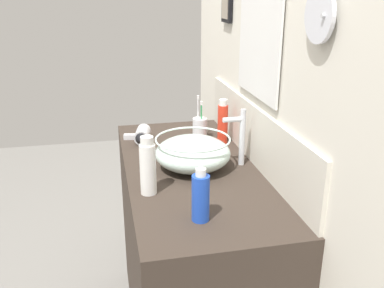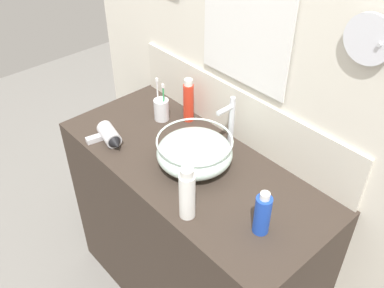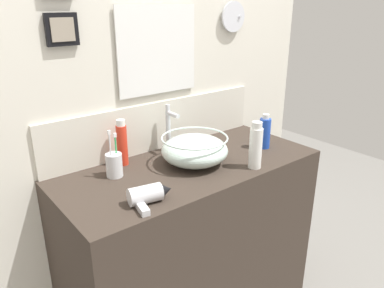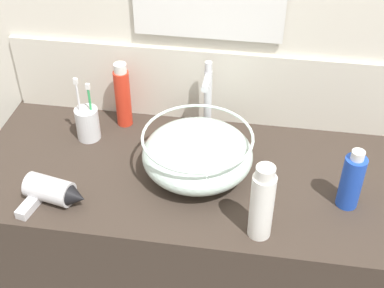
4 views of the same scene
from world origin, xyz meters
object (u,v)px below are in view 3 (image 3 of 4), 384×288
(lotion_bottle, at_px, (122,143))
(toothbrush_cup, at_px, (114,165))
(glass_bowl_sink, at_px, (195,150))
(shampoo_bottle, at_px, (265,132))
(hair_drier, at_px, (149,195))
(faucet, at_px, (169,126))
(spray_bottle, at_px, (256,146))

(lotion_bottle, bearing_deg, toothbrush_cup, -135.36)
(glass_bowl_sink, height_order, toothbrush_cup, toothbrush_cup)
(shampoo_bottle, xyz_separation_m, lotion_bottle, (-0.66, 0.26, 0.02))
(hair_drier, relative_size, shampoo_bottle, 1.00)
(hair_drier, bearing_deg, faucet, 46.16)
(hair_drier, bearing_deg, lotion_bottle, 75.52)
(shampoo_bottle, bearing_deg, lotion_bottle, 158.66)
(spray_bottle, bearing_deg, lotion_bottle, 138.08)
(glass_bowl_sink, xyz_separation_m, hair_drier, (-0.36, -0.17, -0.04))
(faucet, relative_size, spray_bottle, 1.11)
(shampoo_bottle, bearing_deg, glass_bowl_sink, 171.77)
(glass_bowl_sink, relative_size, toothbrush_cup, 1.44)
(toothbrush_cup, bearing_deg, spray_bottle, -30.21)
(hair_drier, xyz_separation_m, shampoo_bottle, (0.76, 0.11, 0.05))
(lotion_bottle, bearing_deg, glass_bowl_sink, -37.75)
(faucet, bearing_deg, hair_drier, -133.84)
(glass_bowl_sink, bearing_deg, lotion_bottle, 142.25)
(hair_drier, height_order, spray_bottle, spray_bottle)
(spray_bottle, height_order, lotion_bottle, spray_bottle)
(toothbrush_cup, distance_m, shampoo_bottle, 0.77)
(faucet, relative_size, lotion_bottle, 1.11)
(glass_bowl_sink, bearing_deg, toothbrush_cup, 162.06)
(glass_bowl_sink, distance_m, hair_drier, 0.39)
(shampoo_bottle, relative_size, lotion_bottle, 0.83)
(faucet, bearing_deg, toothbrush_cup, -165.84)
(glass_bowl_sink, height_order, lotion_bottle, lotion_bottle)
(glass_bowl_sink, bearing_deg, spray_bottle, -47.00)
(toothbrush_cup, xyz_separation_m, spray_bottle, (0.53, -0.31, 0.05))
(glass_bowl_sink, xyz_separation_m, lotion_bottle, (-0.26, 0.20, 0.03))
(faucet, bearing_deg, glass_bowl_sink, -90.00)
(toothbrush_cup, bearing_deg, hair_drier, -91.30)
(lotion_bottle, bearing_deg, hair_drier, -104.48)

